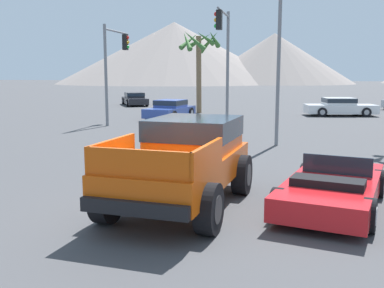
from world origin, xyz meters
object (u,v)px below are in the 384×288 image
object	(u,v)px
parked_car_dark	(135,99)
parked_car_white	(340,107)
traffic_light_main	(224,46)
palm_tree_short	(200,50)
parked_car_blue	(170,109)
street_lamp_post	(280,21)
orange_pickup_truck	(186,156)
traffic_light_crosswalk	(115,56)
red_convertible_car	(333,189)

from	to	relation	value
parked_car_dark	parked_car_white	size ratio (longest dim) A/B	1.00
traffic_light_main	palm_tree_short	xyz separation A→B (m)	(-3.05, 8.39, 0.22)
parked_car_blue	traffic_light_main	bearing A→B (deg)	146.04
parked_car_blue	parked_car_white	xyz separation A→B (m)	(10.49, 4.60, 0.01)
parked_car_dark	street_lamp_post	distance (m)	24.36
parked_car_dark	street_lamp_post	world-z (taller)	street_lamp_post
parked_car_white	parked_car_dark	bearing A→B (deg)	-121.70
orange_pickup_truck	traffic_light_main	bearing A→B (deg)	100.69
orange_pickup_truck	street_lamp_post	bearing A→B (deg)	84.47
palm_tree_short	traffic_light_crosswalk	bearing A→B (deg)	-112.67
palm_tree_short	parked_car_blue	bearing A→B (deg)	-101.18
red_convertible_car	traffic_light_main	xyz separation A→B (m)	(-4.45, 13.39, 3.77)
traffic_light_crosswalk	palm_tree_short	bearing A→B (deg)	-22.67
parked_car_blue	traffic_light_crosswalk	xyz separation A→B (m)	(-2.29, -3.07, 3.14)
traffic_light_main	palm_tree_short	world-z (taller)	traffic_light_main
parked_car_dark	traffic_light_crosswalk	distance (m)	14.93
parked_car_blue	palm_tree_short	distance (m)	5.99
red_convertible_car	palm_tree_short	size ratio (longest dim) A/B	0.77
parked_car_dark	street_lamp_post	bearing A→B (deg)	94.49
parked_car_white	traffic_light_main	xyz separation A→B (m)	(-6.55, -8.44, 3.56)
parked_car_blue	palm_tree_short	size ratio (longest dim) A/B	0.75
orange_pickup_truck	red_convertible_car	distance (m)	3.19
orange_pickup_truck	palm_tree_short	size ratio (longest dim) A/B	0.86
parked_car_white	traffic_light_crosswalk	distance (m)	15.23
parked_car_dark	traffic_light_crosswalk	size ratio (longest dim) A/B	0.90
orange_pickup_truck	palm_tree_short	distance (m)	22.81
parked_car_dark	traffic_light_main	world-z (taller)	traffic_light_main
orange_pickup_truck	red_convertible_car	xyz separation A→B (m)	(3.10, 0.35, -0.64)
orange_pickup_truck	parked_car_blue	bearing A→B (deg)	111.85
parked_car_white	traffic_light_crosswalk	size ratio (longest dim) A/B	0.90
orange_pickup_truck	traffic_light_crosswalk	bearing A→B (deg)	122.68
red_convertible_car	traffic_light_main	world-z (taller)	traffic_light_main
orange_pickup_truck	street_lamp_post	distance (m)	9.42
parked_car_white	orange_pickup_truck	bearing A→B (deg)	-24.27
street_lamp_post	orange_pickup_truck	bearing A→B (deg)	-100.61
parked_car_dark	street_lamp_post	size ratio (longest dim) A/B	0.61
parked_car_blue	parked_car_white	size ratio (longest dim) A/B	0.90
traffic_light_crosswalk	street_lamp_post	world-z (taller)	street_lamp_post
street_lamp_post	palm_tree_short	xyz separation A→B (m)	(-5.99, 13.63, -0.38)
orange_pickup_truck	palm_tree_short	bearing A→B (deg)	106.32
parked_car_dark	red_convertible_car	bearing A→B (deg)	88.65
parked_car_white	palm_tree_short	xyz separation A→B (m)	(-9.59, -0.05, 3.79)
red_convertible_car	traffic_light_main	bearing A→B (deg)	121.30
red_convertible_car	parked_car_dark	size ratio (longest dim) A/B	0.92
parked_car_blue	parked_car_dark	bearing A→B (deg)	-49.66
red_convertible_car	traffic_light_crosswalk	world-z (taller)	traffic_light_crosswalk
red_convertible_car	parked_car_dark	bearing A→B (deg)	130.55
orange_pickup_truck	traffic_light_crosswalk	xyz separation A→B (m)	(-7.58, 14.50, 2.70)
parked_car_blue	parked_car_white	bearing A→B (deg)	-146.11
orange_pickup_truck	parked_car_white	world-z (taller)	orange_pickup_truck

